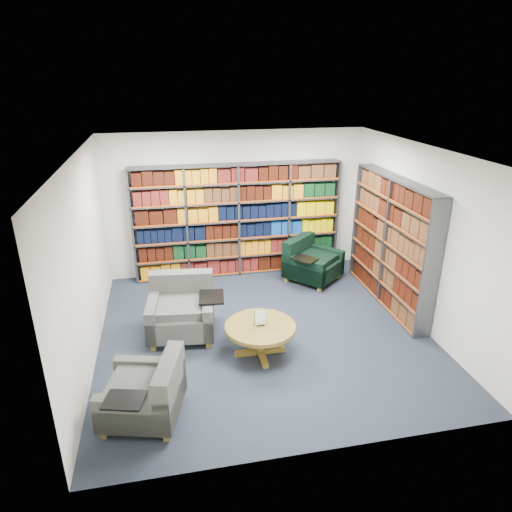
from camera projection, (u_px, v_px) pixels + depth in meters
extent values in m
cube|color=#1A2031|center=(264.00, 332.00, 7.18)|extent=(5.00, 5.00, 0.01)
cube|color=white|center=(265.00, 152.00, 6.12)|extent=(5.00, 5.00, 0.01)
cube|color=silver|center=(236.00, 204.00, 8.92)|extent=(5.00, 0.01, 2.80)
cube|color=silver|center=(321.00, 341.00, 4.38)|extent=(5.00, 0.01, 2.80)
cube|color=silver|center=(84.00, 262.00, 6.18)|extent=(0.01, 5.00, 2.80)
cube|color=silver|center=(421.00, 237.00, 7.12)|extent=(0.01, 5.00, 2.80)
cube|color=#47494F|center=(238.00, 221.00, 8.89)|extent=(4.00, 0.28, 2.20)
cube|color=silver|center=(237.00, 219.00, 9.01)|extent=(4.00, 0.02, 2.20)
cube|color=#D84C0A|center=(239.00, 223.00, 8.77)|extent=(4.00, 0.01, 2.20)
cube|color=orange|center=(239.00, 264.00, 9.24)|extent=(3.88, 0.21, 0.29)
cube|color=black|center=(238.00, 247.00, 9.10)|extent=(3.88, 0.21, 0.29)
cube|color=black|center=(238.00, 230.00, 8.96)|extent=(3.88, 0.21, 0.29)
cube|color=black|center=(238.00, 212.00, 8.82)|extent=(3.88, 0.21, 0.29)
cube|color=#5D1713|center=(238.00, 193.00, 8.68)|extent=(3.88, 0.21, 0.29)
cube|color=black|center=(237.00, 174.00, 8.54)|extent=(3.88, 0.21, 0.29)
cube|color=#47494F|center=(391.00, 243.00, 7.75)|extent=(0.28, 2.50, 2.20)
cube|color=silver|center=(398.00, 242.00, 7.77)|extent=(0.02, 2.50, 2.20)
cube|color=#D84C0A|center=(384.00, 243.00, 7.72)|extent=(0.02, 2.50, 2.20)
cube|color=black|center=(385.00, 291.00, 8.09)|extent=(0.21, 2.38, 0.29)
cube|color=black|center=(387.00, 273.00, 7.96)|extent=(0.21, 2.38, 0.29)
cube|color=black|center=(389.00, 253.00, 7.82)|extent=(0.21, 2.38, 0.29)
cube|color=black|center=(392.00, 233.00, 7.68)|extent=(0.21, 2.38, 0.29)
cube|color=#482813|center=(394.00, 212.00, 7.54)|extent=(0.21, 2.38, 0.29)
cube|color=#482813|center=(397.00, 190.00, 7.40)|extent=(0.21, 2.38, 0.29)
cube|color=#031431|center=(182.00, 318.00, 7.01)|extent=(1.09, 1.09, 0.35)
cube|color=#031431|center=(182.00, 294.00, 7.28)|extent=(1.00, 0.33, 0.78)
cube|color=#031431|center=(154.00, 314.00, 6.94)|extent=(0.26, 0.99, 0.52)
cube|color=#031431|center=(209.00, 312.00, 7.01)|extent=(0.26, 0.99, 0.52)
cube|color=black|center=(211.00, 297.00, 6.86)|extent=(0.42, 0.52, 0.03)
cube|color=olive|center=(153.00, 347.00, 6.69)|extent=(0.08, 0.08, 0.11)
cube|color=olive|center=(208.00, 344.00, 6.76)|extent=(0.08, 0.08, 0.11)
cube|color=olive|center=(159.00, 319.00, 7.44)|extent=(0.08, 0.08, 0.11)
cube|color=olive|center=(209.00, 317.00, 7.50)|extent=(0.08, 0.08, 0.11)
cube|color=black|center=(313.00, 268.00, 8.87)|extent=(1.26, 1.26, 0.32)
cube|color=black|center=(298.00, 254.00, 8.99)|extent=(0.80, 0.74, 0.71)
cube|color=black|center=(303.00, 270.00, 8.56)|extent=(0.69, 0.76, 0.48)
cube|color=black|center=(323.00, 258.00, 9.12)|extent=(0.69, 0.76, 0.48)
cube|color=black|center=(305.00, 259.00, 8.40)|extent=(0.54, 0.55, 0.02)
cube|color=olive|center=(320.00, 289.00, 8.48)|extent=(0.10, 0.10, 0.10)
cube|color=olive|center=(338.00, 276.00, 9.02)|extent=(0.10, 0.10, 0.10)
cube|color=olive|center=(287.00, 279.00, 8.88)|extent=(0.10, 0.10, 0.10)
cube|color=olive|center=(306.00, 267.00, 9.43)|extent=(0.10, 0.10, 0.10)
cube|color=#031431|center=(143.00, 399.00, 5.33)|extent=(1.05, 1.05, 0.31)
cube|color=#031431|center=(170.00, 387.00, 5.24)|extent=(0.41, 0.88, 0.69)
cube|color=#031431|center=(151.00, 375.00, 5.64)|extent=(0.87, 0.35, 0.46)
cube|color=#031431|center=(133.00, 416.00, 4.97)|extent=(0.87, 0.35, 0.46)
cube|color=black|center=(124.00, 400.00, 4.83)|extent=(0.49, 0.42, 0.02)
cube|color=olive|center=(125.00, 392.00, 5.75)|extent=(0.08, 0.08, 0.10)
cube|color=olive|center=(104.00, 433.00, 5.10)|extent=(0.08, 0.08, 0.10)
cube|color=olive|center=(180.00, 394.00, 5.72)|extent=(0.08, 0.08, 0.10)
cube|color=olive|center=(167.00, 436.00, 5.06)|extent=(0.08, 0.08, 0.10)
cylinder|color=olive|center=(260.00, 327.00, 6.45)|extent=(1.01, 1.01, 0.06)
cylinder|color=olive|center=(260.00, 341.00, 6.53)|extent=(0.13, 0.13, 0.40)
cube|color=olive|center=(260.00, 351.00, 6.60)|extent=(0.73, 0.09, 0.07)
cube|color=olive|center=(260.00, 351.00, 6.60)|extent=(0.09, 0.73, 0.07)
cube|color=black|center=(260.00, 325.00, 6.44)|extent=(0.11, 0.06, 0.01)
cube|color=white|center=(260.00, 318.00, 6.39)|extent=(0.16, 0.01, 0.22)
cube|color=#145926|center=(260.00, 317.00, 6.40)|extent=(0.17, 0.00, 0.24)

